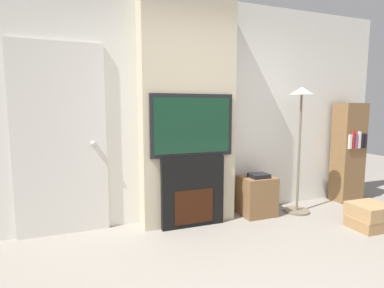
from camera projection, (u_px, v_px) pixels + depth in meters
The scene contains 9 objects.
wall_back at pixel (183, 110), 3.68m from camera, with size 6.00×0.06×2.70m.
chimney_breast at pixel (188, 110), 3.51m from camera, with size 1.12×0.30×2.70m.
fireplace at pixel (192, 191), 3.48m from camera, with size 0.75×0.15×0.82m.
television at pixel (192, 125), 3.39m from camera, with size 0.98×0.07×0.71m.
floor_lamp at pixel (300, 123), 3.84m from camera, with size 0.33×0.33×1.64m.
box_stack at pixel (371, 216), 3.43m from camera, with size 0.48×0.38×0.28m.
media_stand at pixel (257, 195), 3.84m from camera, with size 0.42×0.36×0.55m.
bookshelf at pixel (348, 152), 4.40m from camera, with size 0.40×0.30×1.44m.
entry_door at pixel (61, 141), 3.18m from camera, with size 0.94×0.09×2.06m.
Camera 1 is at (-1.19, -1.48, 1.37)m, focal length 28.00 mm.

